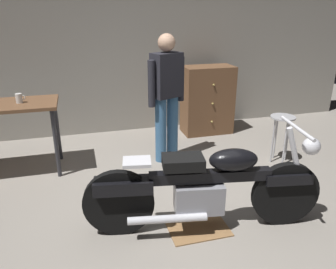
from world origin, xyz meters
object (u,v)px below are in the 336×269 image
object	(u,v)px
motorcycle	(206,186)
wooden_dresser	(207,100)
person_standing	(167,93)
shop_stool	(282,127)
mug_white_ceramic	(19,98)

from	to	relation	value
motorcycle	wooden_dresser	size ratio (longest dim) A/B	1.97
motorcycle	person_standing	distance (m)	1.66
shop_stool	wooden_dresser	distance (m)	1.43
mug_white_ceramic	motorcycle	bearing A→B (deg)	-44.62
person_standing	wooden_dresser	world-z (taller)	person_standing
person_standing	wooden_dresser	xyz separation A→B (m)	(0.92, 0.85, -0.38)
person_standing	wooden_dresser	bearing A→B (deg)	-160.97
wooden_dresser	mug_white_ceramic	size ratio (longest dim) A/B	9.69
person_standing	mug_white_ceramic	world-z (taller)	person_standing
motorcycle	mug_white_ceramic	size ratio (longest dim) A/B	19.11
motorcycle	person_standing	bearing A→B (deg)	97.54
motorcycle	wooden_dresser	world-z (taller)	wooden_dresser
motorcycle	mug_white_ceramic	distance (m)	2.47
person_standing	mug_white_ceramic	bearing A→B (deg)	-27.12
mug_white_ceramic	shop_stool	bearing A→B (deg)	-10.37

